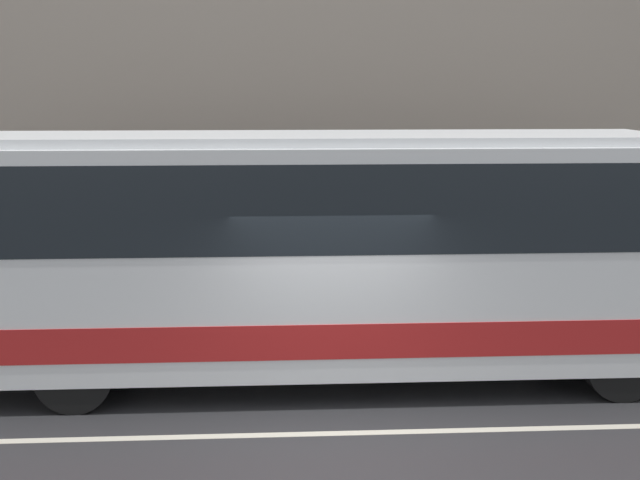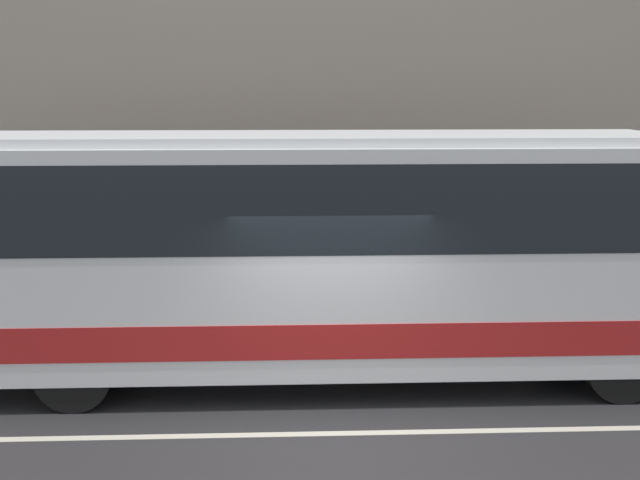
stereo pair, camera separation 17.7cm
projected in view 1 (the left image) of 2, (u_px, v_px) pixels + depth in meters
The scene contains 4 objects.
ground_plane at pixel (336, 434), 10.54m from camera, with size 60.00×60.00×0.00m, color #2D2D30.
sidewalk at pixel (313, 315), 15.67m from camera, with size 60.00×2.46×0.15m.
lane_stripe at pixel (336, 433), 10.54m from camera, with size 54.00×0.14×0.01m.
transit_bus at pixel (317, 243), 12.21m from camera, with size 11.05×2.58×3.42m.
Camera 1 is at (-0.81, -9.96, 4.08)m, focal length 50.00 mm.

